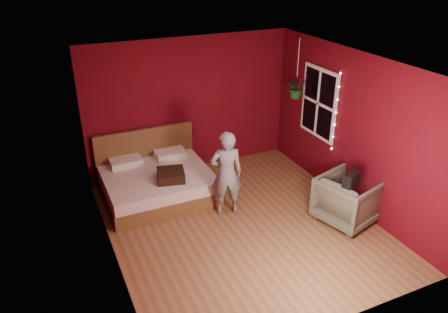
{
  "coord_description": "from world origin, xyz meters",
  "views": [
    {
      "loc": [
        -2.66,
        -5.17,
        4.06
      ],
      "look_at": [
        -0.13,
        0.4,
        1.07
      ],
      "focal_mm": 35.0,
      "sensor_mm": 36.0,
      "label": 1
    }
  ],
  "objects": [
    {
      "name": "floor",
      "position": [
        0.0,
        0.0,
        0.0
      ],
      "size": [
        4.5,
        4.5,
        0.0
      ],
      "primitive_type": "plane",
      "color": "brown",
      "rests_on": "ground"
    },
    {
      "name": "person",
      "position": [
        -0.06,
        0.47,
        0.73
      ],
      "size": [
        0.6,
        0.48,
        1.45
      ],
      "primitive_type": "imported",
      "rotation": [
        0.0,
        0.0,
        2.88
      ],
      "color": "gray",
      "rests_on": "ground"
    },
    {
      "name": "room_walls",
      "position": [
        0.0,
        0.0,
        1.68
      ],
      "size": [
        4.04,
        4.54,
        2.62
      ],
      "color": "#610A10",
      "rests_on": "ground"
    },
    {
      "name": "bed",
      "position": [
        -0.95,
        1.5,
        0.27
      ],
      "size": [
        1.85,
        1.58,
        1.02
      ],
      "color": "brown",
      "rests_on": "ground"
    },
    {
      "name": "window",
      "position": [
        1.97,
        0.9,
        1.5
      ],
      "size": [
        0.05,
        0.97,
        1.27
      ],
      "color": "white",
      "rests_on": "room_walls"
    },
    {
      "name": "armchair",
      "position": [
        1.6,
        -0.57,
        0.39
      ],
      "size": [
        1.07,
        1.05,
        0.79
      ],
      "primitive_type": "imported",
      "rotation": [
        0.0,
        0.0,
        1.86
      ],
      "color": "#63644F",
      "rests_on": "ground"
    },
    {
      "name": "hanging_plant",
      "position": [
        1.72,
        1.28,
        1.72
      ],
      "size": [
        0.4,
        0.36,
        1.09
      ],
      "color": "silver",
      "rests_on": "room_walls"
    },
    {
      "name": "fairy_lights",
      "position": [
        1.94,
        0.37,
        1.5
      ],
      "size": [
        0.04,
        0.04,
        1.45
      ],
      "color": "silver",
      "rests_on": "room_walls"
    },
    {
      "name": "throw_pillow",
      "position": [
        -0.79,
        1.11,
        0.54
      ],
      "size": [
        0.55,
        0.55,
        0.16
      ],
      "primitive_type": "cube",
      "rotation": [
        0.0,
        0.0,
        -0.24
      ],
      "color": "black",
      "rests_on": "bed"
    },
    {
      "name": "handbag",
      "position": [
        1.44,
        -0.75,
        0.89
      ],
      "size": [
        0.32,
        0.24,
        0.21
      ],
      "primitive_type": "cube",
      "rotation": [
        0.0,
        0.0,
        0.39
      ],
      "color": "black",
      "rests_on": "armchair"
    }
  ]
}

